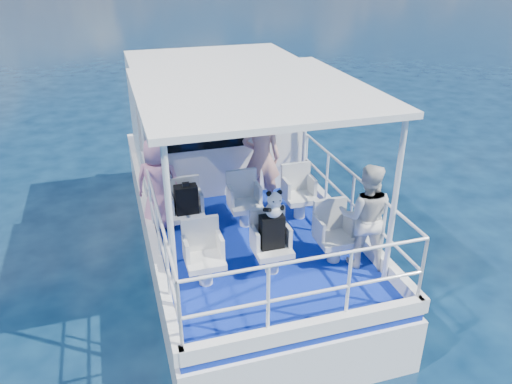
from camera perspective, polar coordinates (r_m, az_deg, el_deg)
ground at (r=8.16m, az=-0.76°, el=-9.91°), size 2000.00×2000.00×0.00m
hull at (r=8.96m, az=-2.55°, el=-6.29°), size 3.00×7.00×1.60m
deck at (r=8.53m, az=-2.67°, el=-1.47°), size 2.90×6.90×0.10m
cabin at (r=9.26m, az=-4.84°, el=8.46°), size 2.85×2.00×2.20m
canopy at (r=6.61m, az=-0.44°, el=11.58°), size 3.00×3.20×0.08m
canopy_posts at (r=6.94m, az=-0.29°, el=2.34°), size 2.77×2.97×2.20m
railings at (r=6.94m, az=0.49°, el=-3.24°), size 2.84×3.59×1.00m
seat_port_fwd at (r=7.58m, az=-7.80°, el=-3.46°), size 0.48×0.46×0.38m
seat_center_fwd at (r=7.74m, az=-1.22°, el=-2.54°), size 0.48×0.46×0.38m
seat_stbd_fwd at (r=7.99m, az=5.00°, el=-1.63°), size 0.48×0.46×0.38m
seat_port_aft at (r=6.49m, az=-5.82°, el=-8.93°), size 0.48×0.46×0.38m
seat_center_aft at (r=6.67m, az=1.83°, el=-7.68°), size 0.48×0.46×0.38m
seat_stbd_aft at (r=6.97m, az=8.91°, el=-6.40°), size 0.48×0.46×0.38m
passenger_port_fwd at (r=7.60m, az=-11.07°, el=0.91°), size 0.65×0.57×1.45m
passenger_stbd_fwd at (r=8.09m, az=0.60°, el=3.95°), size 0.71×0.58×1.69m
passenger_stbd_aft at (r=6.71m, az=12.43°, el=-2.72°), size 0.89×0.82×1.46m
backpack_port at (r=7.35m, az=-7.97°, el=-0.84°), size 0.33×0.19×0.43m
backpack_center at (r=6.45m, az=1.82°, el=-4.54°), size 0.31×0.17×0.46m
compact_camera at (r=7.23m, az=-8.04°, el=0.85°), size 0.10×0.06×0.06m
panda at (r=6.23m, az=2.07°, el=-1.37°), size 0.24×0.20×0.37m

